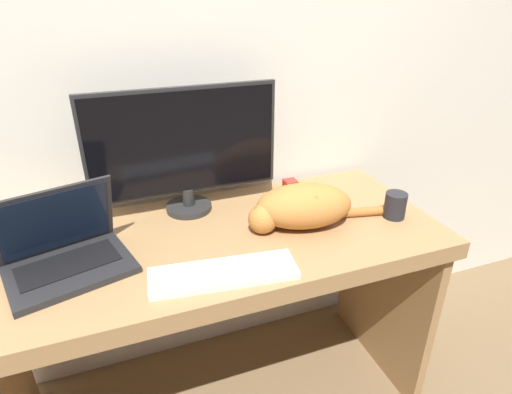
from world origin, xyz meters
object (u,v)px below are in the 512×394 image
at_px(monitor, 184,148).
at_px(external_keyboard, 224,273).
at_px(cat, 302,206).
at_px(laptop, 65,254).
at_px(coffee_mug, 395,205).

distance_m(monitor, external_keyboard, 0.48).
xyz_separation_m(external_keyboard, cat, (0.32, 0.18, 0.06)).
relative_size(laptop, external_keyboard, 0.90).
bearing_deg(cat, external_keyboard, -139.51).
distance_m(monitor, laptop, 0.50).
bearing_deg(coffee_mug, cat, 169.88).
bearing_deg(monitor, laptop, -150.02).
bearing_deg(cat, monitor, 154.95).
distance_m(monitor, coffee_mug, 0.74).
bearing_deg(monitor, coffee_mug, -24.87).
distance_m(external_keyboard, coffee_mug, 0.66).
relative_size(cat, coffee_mug, 5.87).
height_order(laptop, coffee_mug, laptop).
height_order(monitor, external_keyboard, monitor).
relative_size(laptop, cat, 0.71).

